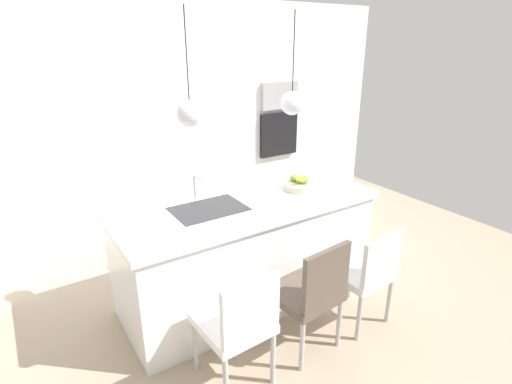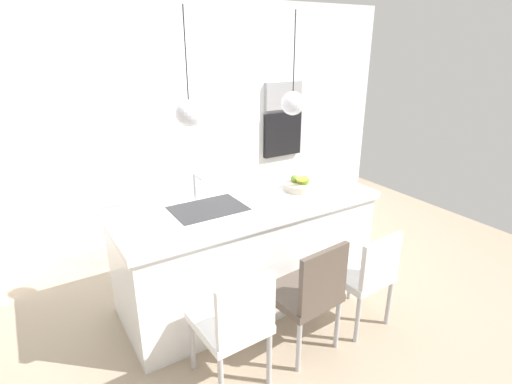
{
  "view_description": "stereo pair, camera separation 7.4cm",
  "coord_description": "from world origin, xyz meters",
  "px_view_note": "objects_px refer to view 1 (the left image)",
  "views": [
    {
      "loc": [
        -1.59,
        -2.59,
        2.16
      ],
      "look_at": [
        0.1,
        0.0,
        0.98
      ],
      "focal_mm": 27.99,
      "sensor_mm": 36.0,
      "label": 1
    },
    {
      "loc": [
        -1.53,
        -2.63,
        2.16
      ],
      "look_at": [
        0.1,
        0.0,
        0.98
      ],
      "focal_mm": 27.99,
      "sensor_mm": 36.0,
      "label": 2
    }
  ],
  "objects_px": {
    "microwave": "(279,95)",
    "chair_near": "(238,322)",
    "oven": "(278,134)",
    "chair_far": "(363,271)",
    "fruit_bowl": "(300,184)",
    "chair_middle": "(310,291)"
  },
  "relations": [
    {
      "from": "chair_near",
      "to": "chair_far",
      "type": "distance_m",
      "value": 1.15
    },
    {
      "from": "chair_middle",
      "to": "chair_far",
      "type": "relative_size",
      "value": 1.07
    },
    {
      "from": "chair_near",
      "to": "chair_middle",
      "type": "height_order",
      "value": "chair_middle"
    },
    {
      "from": "chair_near",
      "to": "chair_far",
      "type": "relative_size",
      "value": 1.05
    },
    {
      "from": "fruit_bowl",
      "to": "microwave",
      "type": "relative_size",
      "value": 0.53
    },
    {
      "from": "chair_near",
      "to": "microwave",
      "type": "bearing_deg",
      "value": 49.37
    },
    {
      "from": "oven",
      "to": "chair_far",
      "type": "height_order",
      "value": "oven"
    },
    {
      "from": "chair_far",
      "to": "chair_middle",
      "type": "bearing_deg",
      "value": -179.46
    },
    {
      "from": "oven",
      "to": "chair_middle",
      "type": "distance_m",
      "value": 2.83
    },
    {
      "from": "oven",
      "to": "chair_far",
      "type": "distance_m",
      "value": 2.59
    },
    {
      "from": "chair_far",
      "to": "oven",
      "type": "bearing_deg",
      "value": 69.37
    },
    {
      "from": "oven",
      "to": "chair_near",
      "type": "bearing_deg",
      "value": -130.63
    },
    {
      "from": "fruit_bowl",
      "to": "chair_near",
      "type": "relative_size",
      "value": 0.33
    },
    {
      "from": "oven",
      "to": "chair_middle",
      "type": "xyz_separation_m",
      "value": [
        -1.44,
        -2.38,
        -0.51
      ]
    },
    {
      "from": "chair_near",
      "to": "oven",
      "type": "bearing_deg",
      "value": 49.37
    },
    {
      "from": "microwave",
      "to": "chair_near",
      "type": "height_order",
      "value": "microwave"
    },
    {
      "from": "chair_near",
      "to": "chair_middle",
      "type": "xyz_separation_m",
      "value": [
        0.6,
        -0.0,
        0.01
      ]
    },
    {
      "from": "microwave",
      "to": "chair_near",
      "type": "xyz_separation_m",
      "value": [
        -2.04,
        -2.38,
        -1.01
      ]
    },
    {
      "from": "fruit_bowl",
      "to": "chair_middle",
      "type": "xyz_separation_m",
      "value": [
        -0.49,
        -0.75,
        -0.48
      ]
    },
    {
      "from": "oven",
      "to": "chair_far",
      "type": "xyz_separation_m",
      "value": [
        -0.89,
        -2.37,
        -0.53
      ]
    },
    {
      "from": "microwave",
      "to": "chair_far",
      "type": "bearing_deg",
      "value": -110.63
    },
    {
      "from": "chair_middle",
      "to": "microwave",
      "type": "bearing_deg",
      "value": 58.78
    }
  ]
}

